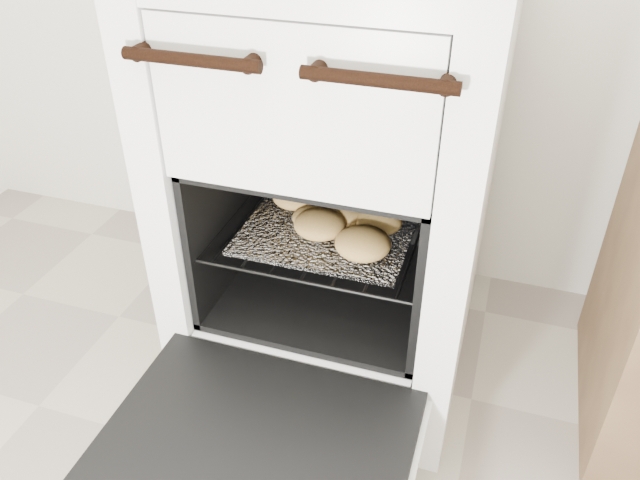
# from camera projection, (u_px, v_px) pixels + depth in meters

# --- Properties ---
(stove) EXTENTS (0.65, 0.73, 1.00)m
(stove) POSITION_uv_depth(u_px,v_px,m) (341.00, 184.00, 1.43)
(stove) COLOR silver
(stove) RESTS_ON ground
(oven_door) EXTENTS (0.59, 0.46, 0.04)m
(oven_door) POSITION_uv_depth(u_px,v_px,m) (255.00, 449.00, 1.15)
(oven_door) COLOR black
(oven_door) RESTS_ON stove
(oven_rack) EXTENTS (0.47, 0.46, 0.01)m
(oven_rack) POSITION_uv_depth(u_px,v_px,m) (332.00, 226.00, 1.42)
(oven_rack) COLOR black
(oven_rack) RESTS_ON stove
(foil_sheet) EXTENTS (0.37, 0.33, 0.01)m
(foil_sheet) POSITION_uv_depth(u_px,v_px,m) (329.00, 228.00, 1.40)
(foil_sheet) COLOR silver
(foil_sheet) RESTS_ON oven_rack
(baked_rolls) EXTENTS (0.34, 0.32, 0.06)m
(baked_rolls) POSITION_uv_depth(u_px,v_px,m) (338.00, 217.00, 1.38)
(baked_rolls) COLOR tan
(baked_rolls) RESTS_ON foil_sheet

